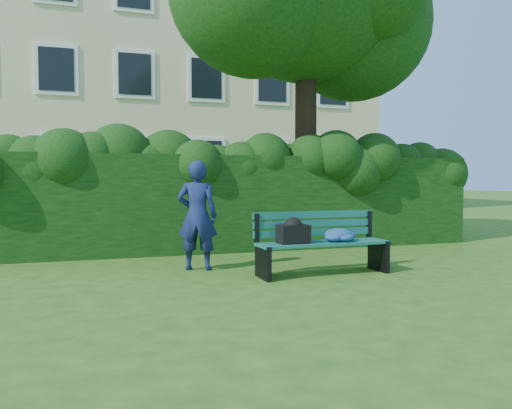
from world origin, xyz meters
name	(u,v)px	position (x,y,z in m)	size (l,w,h in m)	color
ground	(268,269)	(0.00, 0.00, 0.00)	(80.00, 80.00, 0.00)	#284D15
apartment_building	(157,66)	(0.00, 13.99, 6.00)	(16.00, 8.08, 12.00)	beige
hedge	(231,203)	(0.00, 2.20, 0.90)	(10.00, 1.00, 1.80)	black
park_bench	(320,239)	(0.57, -0.60, 0.51)	(1.95, 0.62, 0.89)	#0E4647
man_reading	(197,215)	(-1.03, 0.28, 0.82)	(0.60, 0.39, 1.64)	#16204F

